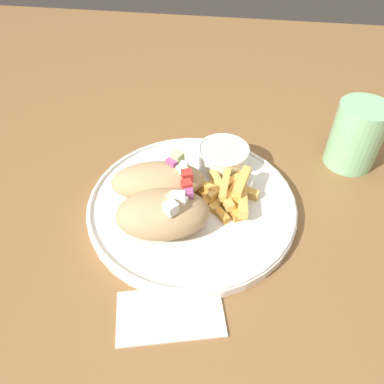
% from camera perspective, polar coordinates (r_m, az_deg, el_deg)
% --- Properties ---
extents(ground_plane, '(10.00, 10.00, 0.00)m').
position_cam_1_polar(ground_plane, '(1.21, 1.68, -26.15)').
color(ground_plane, '#38332D').
extents(table, '(1.51, 1.51, 0.73)m').
position_cam_1_polar(table, '(0.62, 2.98, -4.95)').
color(table, brown).
rests_on(table, ground_plane).
extents(napkin, '(0.14, 0.10, 0.00)m').
position_cam_1_polar(napkin, '(0.46, -3.34, -18.04)').
color(napkin, silver).
rests_on(napkin, table).
extents(plate, '(0.31, 0.31, 0.02)m').
position_cam_1_polar(plate, '(0.55, 0.00, -1.80)').
color(plate, white).
rests_on(plate, table).
extents(pita_sandwich_near, '(0.14, 0.11, 0.07)m').
position_cam_1_polar(pita_sandwich_near, '(0.50, -4.38, -3.24)').
color(pita_sandwich_near, tan).
rests_on(pita_sandwich_near, plate).
extents(pita_sandwich_far, '(0.15, 0.09, 0.06)m').
position_cam_1_polar(pita_sandwich_far, '(0.55, -5.12, 1.78)').
color(pita_sandwich_far, tan).
rests_on(pita_sandwich_far, plate).
extents(fries_pile, '(0.10, 0.10, 0.04)m').
position_cam_1_polar(fries_pile, '(0.55, 5.14, -0.24)').
color(fries_pile, gold).
rests_on(fries_pile, plate).
extents(sauce_ramekin, '(0.08, 0.08, 0.04)m').
position_cam_1_polar(sauce_ramekin, '(0.60, 4.77, 5.50)').
color(sauce_ramekin, white).
rests_on(sauce_ramekin, plate).
extents(water_glass, '(0.08, 0.08, 0.11)m').
position_cam_1_polar(water_glass, '(0.66, 23.65, 7.53)').
color(water_glass, '#8CCC93').
rests_on(water_glass, table).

